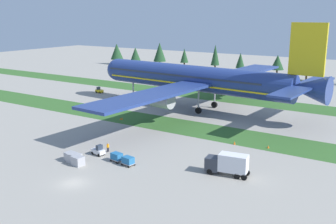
{
  "coord_description": "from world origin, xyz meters",
  "views": [
    {
      "loc": [
        42.41,
        -39.32,
        25.07
      ],
      "look_at": [
        -3.53,
        32.27,
        4.0
      ],
      "focal_mm": 42.34,
      "sensor_mm": 36.0,
      "label": 1
    }
  ],
  "objects_px": {
    "cargo_dolly_second": "(128,160)",
    "uld_container_2": "(75,158)",
    "ground_crew_marshaller": "(108,147)",
    "taxiway_marker_3": "(268,147)",
    "cargo_dolly_lead": "(117,156)",
    "taxiway_marker_1": "(234,143)",
    "airliner": "(200,79)",
    "taxiway_marker_0": "(121,119)",
    "uld_container_1": "(73,158)",
    "taxiway_marker_2": "(122,118)",
    "uld_container_3": "(78,161)",
    "catering_truck": "(228,163)",
    "uld_container_0": "(71,157)",
    "pushback_tractor": "(99,90)",
    "baggage_tug": "(98,151)"
  },
  "relations": [
    {
      "from": "cargo_dolly_second",
      "to": "uld_container_2",
      "type": "xyz_separation_m",
      "value": [
        -8.55,
        -3.93,
        -0.13
      ]
    },
    {
      "from": "ground_crew_marshaller",
      "to": "taxiway_marker_3",
      "type": "relative_size",
      "value": 3.08
    },
    {
      "from": "cargo_dolly_lead",
      "to": "taxiway_marker_1",
      "type": "distance_m",
      "value": 24.01
    },
    {
      "from": "airliner",
      "to": "taxiway_marker_1",
      "type": "bearing_deg",
      "value": -134.2
    },
    {
      "from": "taxiway_marker_0",
      "to": "taxiway_marker_3",
      "type": "bearing_deg",
      "value": -1.7
    },
    {
      "from": "airliner",
      "to": "taxiway_marker_3",
      "type": "bearing_deg",
      "value": -124.42
    },
    {
      "from": "cargo_dolly_second",
      "to": "taxiway_marker_3",
      "type": "bearing_deg",
      "value": -29.68
    },
    {
      "from": "airliner",
      "to": "uld_container_2",
      "type": "bearing_deg",
      "value": -175.01
    },
    {
      "from": "taxiway_marker_1",
      "to": "uld_container_2",
      "type": "bearing_deg",
      "value": -128.67
    },
    {
      "from": "uld_container_1",
      "to": "taxiway_marker_2",
      "type": "bearing_deg",
      "value": 112.37
    },
    {
      "from": "uld_container_3",
      "to": "taxiway_marker_2",
      "type": "xyz_separation_m",
      "value": [
        -12.86,
        27.67,
        -0.55
      ]
    },
    {
      "from": "cargo_dolly_lead",
      "to": "cargo_dolly_second",
      "type": "relative_size",
      "value": 1.0
    },
    {
      "from": "airliner",
      "to": "taxiway_marker_3",
      "type": "distance_m",
      "value": 34.67
    },
    {
      "from": "catering_truck",
      "to": "uld_container_0",
      "type": "height_order",
      "value": "catering_truck"
    },
    {
      "from": "pushback_tractor",
      "to": "taxiway_marker_3",
      "type": "bearing_deg",
      "value": 74.01
    },
    {
      "from": "taxiway_marker_0",
      "to": "ground_crew_marshaller",
      "type": "bearing_deg",
      "value": -56.5
    },
    {
      "from": "uld_container_0",
      "to": "uld_container_3",
      "type": "relative_size",
      "value": 1.0
    },
    {
      "from": "airliner",
      "to": "cargo_dolly_second",
      "type": "bearing_deg",
      "value": -163.64
    },
    {
      "from": "uld_container_0",
      "to": "ground_crew_marshaller",
      "type": "bearing_deg",
      "value": 72.95
    },
    {
      "from": "uld_container_0",
      "to": "cargo_dolly_lead",
      "type": "bearing_deg",
      "value": 31.44
    },
    {
      "from": "uld_container_2",
      "to": "taxiway_marker_1",
      "type": "relative_size",
      "value": 3.02
    },
    {
      "from": "uld_container_1",
      "to": "pushback_tractor",
      "type": "bearing_deg",
      "value": 128.18
    },
    {
      "from": "airliner",
      "to": "cargo_dolly_second",
      "type": "relative_size",
      "value": 34.12
    },
    {
      "from": "taxiway_marker_3",
      "to": "taxiway_marker_1",
      "type": "bearing_deg",
      "value": -166.7
    },
    {
      "from": "baggage_tug",
      "to": "cargo_dolly_second",
      "type": "relative_size",
      "value": 1.15
    },
    {
      "from": "baggage_tug",
      "to": "catering_truck",
      "type": "distance_m",
      "value": 24.16
    },
    {
      "from": "cargo_dolly_lead",
      "to": "uld_container_2",
      "type": "distance_m",
      "value": 7.16
    },
    {
      "from": "catering_truck",
      "to": "uld_container_1",
      "type": "distance_m",
      "value": 26.64
    },
    {
      "from": "ground_crew_marshaller",
      "to": "taxiway_marker_0",
      "type": "distance_m",
      "value": 23.23
    },
    {
      "from": "cargo_dolly_lead",
      "to": "catering_truck",
      "type": "relative_size",
      "value": 0.33
    },
    {
      "from": "taxiway_marker_1",
      "to": "uld_container_3",
      "type": "bearing_deg",
      "value": -126.14
    },
    {
      "from": "cargo_dolly_lead",
      "to": "pushback_tractor",
      "type": "xyz_separation_m",
      "value": [
        -45.0,
        45.01,
        -0.1
      ]
    },
    {
      "from": "taxiway_marker_0",
      "to": "uld_container_0",
      "type": "bearing_deg",
      "value": -68.24
    },
    {
      "from": "airliner",
      "to": "uld_container_2",
      "type": "relative_size",
      "value": 40.92
    },
    {
      "from": "pushback_tractor",
      "to": "taxiway_marker_3",
      "type": "xyz_separation_m",
      "value": [
        64.96,
        -23.75,
        -0.53
      ]
    },
    {
      "from": "catering_truck",
      "to": "uld_container_1",
      "type": "bearing_deg",
      "value": 102.01
    },
    {
      "from": "uld_container_3",
      "to": "taxiway_marker_3",
      "type": "xyz_separation_m",
      "value": [
        24.39,
        26.22,
        -0.51
      ]
    },
    {
      "from": "taxiway_marker_1",
      "to": "taxiway_marker_0",
      "type": "bearing_deg",
      "value": 175.2
    },
    {
      "from": "uld_container_3",
      "to": "taxiway_marker_0",
      "type": "xyz_separation_m",
      "value": [
        -13.03,
        27.34,
        -0.57
      ]
    },
    {
      "from": "pushback_tractor",
      "to": "taxiway_marker_1",
      "type": "distance_m",
      "value": 63.83
    },
    {
      "from": "uld_container_1",
      "to": "uld_container_3",
      "type": "height_order",
      "value": "uld_container_1"
    },
    {
      "from": "taxiway_marker_0",
      "to": "taxiway_marker_1",
      "type": "height_order",
      "value": "taxiway_marker_1"
    },
    {
      "from": "uld_container_2",
      "to": "baggage_tug",
      "type": "bearing_deg",
      "value": 82.02
    },
    {
      "from": "uld_container_1",
      "to": "cargo_dolly_second",
      "type": "bearing_deg",
      "value": 23.93
    },
    {
      "from": "ground_crew_marshaller",
      "to": "uld_container_3",
      "type": "distance_m",
      "value": 7.98
    },
    {
      "from": "pushback_tractor",
      "to": "uld_container_1",
      "type": "xyz_separation_m",
      "value": [
        38.88,
        -49.43,
        -0.01
      ]
    },
    {
      "from": "pushback_tractor",
      "to": "uld_container_2",
      "type": "xyz_separation_m",
      "value": [
        39.32,
        -49.37,
        -0.02
      ]
    },
    {
      "from": "baggage_tug",
      "to": "taxiway_marker_0",
      "type": "distance_m",
      "value": 24.98
    },
    {
      "from": "uld_container_0",
      "to": "taxiway_marker_2",
      "type": "distance_m",
      "value": 28.86
    },
    {
      "from": "ground_crew_marshaller",
      "to": "taxiway_marker_3",
      "type": "distance_m",
      "value": 30.64
    }
  ]
}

